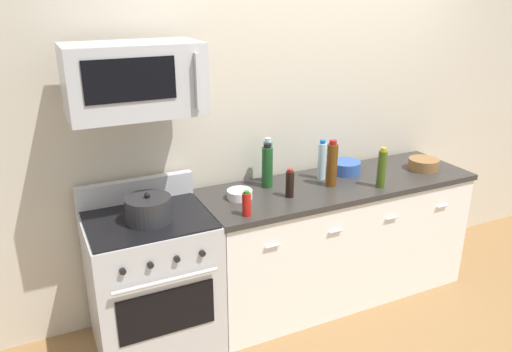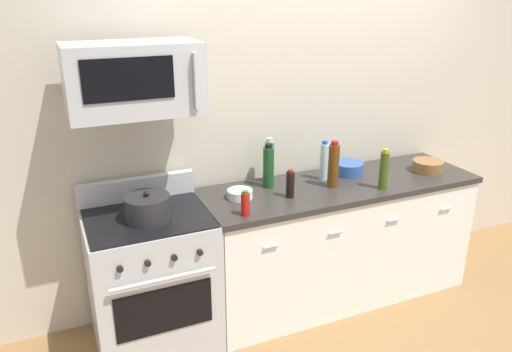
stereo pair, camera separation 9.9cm
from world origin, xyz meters
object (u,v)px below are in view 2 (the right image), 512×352
range_oven (152,280)px  stockpot (148,208)px  microwave (134,79)px  bottle_hot_sauce_red (245,204)px  bowl_white_ceramic (240,194)px  bowl_blue_mixing (348,168)px  bottle_sparkling_teal (269,161)px  bottle_wine_amber (334,165)px  bottle_water_clear (324,161)px  bowl_wooden_salad (428,166)px  bottle_olive_oil (384,170)px  bottle_wine_green (268,167)px  bottle_soy_sauce_dark (290,184)px

range_oven → stockpot: size_ratio=3.92×
microwave → bottle_hot_sauce_red: bearing=-26.1°
bowl_white_ceramic → bowl_blue_mixing: (0.91, 0.11, 0.02)m
bowl_blue_mixing → range_oven: bearing=-174.9°
bottle_sparkling_teal → stockpot: bearing=-163.3°
bottle_sparkling_teal → bowl_blue_mixing: bearing=-8.3°
microwave → bottle_hot_sauce_red: microwave is taller
microwave → bottle_wine_amber: bearing=-3.5°
bottle_sparkling_teal → bottle_water_clear: 0.40m
microwave → bowl_white_ceramic: 1.02m
bowl_blue_mixing → microwave: bearing=-176.5°
bottle_sparkling_teal → bottle_water_clear: (0.38, -0.12, -0.02)m
bowl_wooden_salad → bottle_wine_amber: bearing=178.6°
range_oven → bottle_water_clear: 1.44m
bottle_olive_oil → bowl_blue_mixing: (-0.06, 0.34, -0.09)m
bottle_hot_sauce_red → microwave: bearing=153.9°
bottle_wine_green → bowl_white_ceramic: size_ratio=1.88×
bottle_wine_amber → bowl_white_ceramic: bottle_wine_amber is taller
bottle_wine_amber → bowl_white_ceramic: (-0.67, 0.07, -0.13)m
bottle_soy_sauce_dark → bottle_sparkling_teal: bottle_sparkling_teal is taller
bottle_wine_amber → bowl_white_ceramic: size_ratio=1.98×
range_oven → bowl_blue_mixing: 1.63m
bottle_wine_green → stockpot: 0.91m
range_oven → bottle_wine_amber: bearing=-1.5°
range_oven → bottle_sparkling_teal: (0.93, 0.23, 0.61)m
stockpot → range_oven: bearing=90.0°
bottle_wine_green → bottle_olive_oil: (0.71, -0.35, -0.01)m
microwave → bottle_olive_oil: bearing=-9.0°
microwave → bowl_white_ceramic: (0.63, -0.01, -0.80)m
bottle_soy_sauce_dark → stockpot: bottle_soy_sauce_dark is taller
bottle_sparkling_teal → stockpot: 0.98m
bottle_soy_sauce_dark → stockpot: size_ratio=0.71×
bottle_soy_sauce_dark → stockpot: (-0.94, 0.03, -0.01)m
range_oven → bottle_water_clear: (1.31, 0.11, 0.59)m
bottle_water_clear → stockpot: bottle_water_clear is taller
microwave → bowl_wooden_salad: 2.27m
bottle_water_clear → bowl_blue_mixing: bearing=6.9°
range_oven → bottle_soy_sauce_dark: size_ratio=5.49×
bottle_olive_oil → bowl_wooden_salad: bearing=15.9°
bottle_wine_green → bottle_water_clear: bearing=-4.2°
bowl_blue_mixing → bowl_white_ceramic: bearing=-173.4°
bottle_wine_amber → bowl_wooden_salad: 0.84m
bottle_soy_sauce_dark → bottle_sparkling_teal: 0.32m
bottle_wine_green → bottle_sparkling_teal: bottle_sparkling_teal is taller
microwave → bottle_soy_sauce_dark: microwave is taller
bottle_olive_oil → bowl_wooden_salad: (0.53, 0.15, -0.09)m
bottle_olive_oil → bowl_wooden_salad: 0.56m
bottle_sparkling_teal → bottle_olive_oil: bottle_sparkling_teal is taller
bottle_water_clear → bowl_blue_mixing: bottle_water_clear is taller
bowl_wooden_salad → bowl_blue_mixing: size_ratio=1.00×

